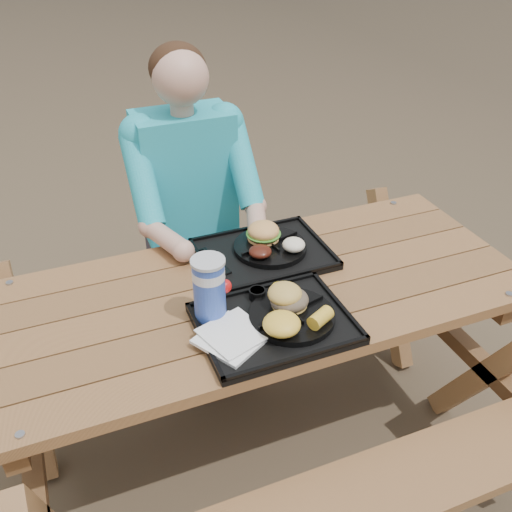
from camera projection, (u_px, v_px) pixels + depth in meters
name	position (u px, v px, depth m)	size (l,w,h in m)	color
ground	(256.00, 439.00, 2.28)	(60.00, 60.00, 0.00)	#999999
picnic_table	(256.00, 371.00, 2.08)	(1.80, 1.49, 0.75)	#999999
tray_near	(274.00, 324.00, 1.71)	(0.45, 0.35, 0.02)	black
tray_far	(263.00, 255.00, 2.02)	(0.45, 0.35, 0.02)	black
plate_near	(292.00, 316.00, 1.71)	(0.26, 0.26, 0.02)	black
plate_far	(270.00, 247.00, 2.03)	(0.26, 0.26, 0.02)	black
napkin_stack	(232.00, 337.00, 1.63)	(0.17, 0.17, 0.02)	white
soda_cup	(209.00, 290.00, 1.67)	(0.10, 0.10, 0.19)	#1638A7
condiment_bbq	(257.00, 294.00, 1.79)	(0.05, 0.05, 0.03)	black
condiment_mustard	(279.00, 290.00, 1.81)	(0.05, 0.05, 0.03)	gold
sandwich	(290.00, 291.00, 1.70)	(0.11, 0.11, 0.11)	gold
mac_cheese	(282.00, 324.00, 1.62)	(0.11, 0.11, 0.06)	yellow
corn_cob	(321.00, 318.00, 1.65)	(0.08, 0.08, 0.04)	yellow
cutlery_far	(214.00, 261.00, 1.96)	(0.03, 0.18, 0.01)	black
burger	(263.00, 227.00, 2.02)	(0.12, 0.12, 0.10)	#F1A555
baked_beans	(260.00, 252.00, 1.95)	(0.08, 0.08, 0.04)	#48180E
potato_salad	(294.00, 245.00, 1.98)	(0.08, 0.08, 0.04)	white
diner	(191.00, 225.00, 2.43)	(0.48, 0.84, 1.28)	#19A6B0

